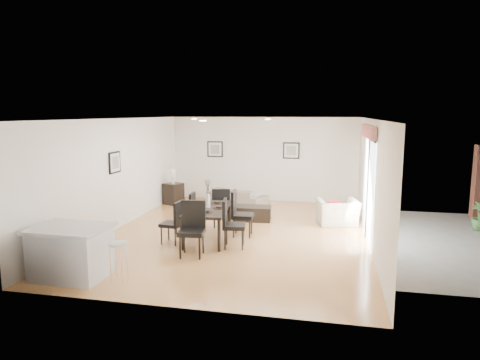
% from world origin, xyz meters
% --- Properties ---
extents(ground, '(8.00, 8.00, 0.00)m').
position_xyz_m(ground, '(0.00, 0.00, 0.00)').
color(ground, tan).
rests_on(ground, ground).
extents(wall_back, '(6.00, 0.04, 2.70)m').
position_xyz_m(wall_back, '(0.00, 4.00, 1.35)').
color(wall_back, white).
rests_on(wall_back, ground).
extents(wall_front, '(6.00, 0.04, 2.70)m').
position_xyz_m(wall_front, '(0.00, -4.00, 1.35)').
color(wall_front, white).
rests_on(wall_front, ground).
extents(wall_left, '(0.04, 8.00, 2.70)m').
position_xyz_m(wall_left, '(-3.00, 0.00, 1.35)').
color(wall_left, white).
rests_on(wall_left, ground).
extents(wall_right, '(0.04, 8.00, 2.70)m').
position_xyz_m(wall_right, '(3.00, 0.00, 1.35)').
color(wall_right, white).
rests_on(wall_right, ground).
extents(ceiling, '(6.00, 8.00, 0.02)m').
position_xyz_m(ceiling, '(0.00, 0.00, 2.70)').
color(ceiling, white).
rests_on(ceiling, wall_back).
extents(sofa, '(2.01, 1.41, 0.55)m').
position_xyz_m(sofa, '(-0.64, 2.96, 0.27)').
color(sofa, gray).
rests_on(sofa, ground).
extents(armchair, '(1.15, 1.06, 0.64)m').
position_xyz_m(armchair, '(2.34, 1.34, 0.32)').
color(armchair, beige).
rests_on(armchair, ground).
extents(courtyard_plant_b, '(0.48, 0.48, 0.70)m').
position_xyz_m(courtyard_plant_b, '(5.72, 1.51, 0.35)').
color(courtyard_plant_b, '#375926').
rests_on(courtyard_plant_b, ground).
extents(dining_table, '(1.04, 1.83, 0.73)m').
position_xyz_m(dining_table, '(-0.53, -0.59, 0.66)').
color(dining_table, black).
rests_on(dining_table, ground).
extents(dining_chair_wnear, '(0.47, 0.47, 0.95)m').
position_xyz_m(dining_chair_wnear, '(-1.15, -1.04, 0.53)').
color(dining_chair_wnear, black).
rests_on(dining_chair_wnear, ground).
extents(dining_chair_wfar, '(0.46, 0.46, 0.96)m').
position_xyz_m(dining_chair_wfar, '(-1.15, -0.15, 0.54)').
color(dining_chair_wfar, black).
rests_on(dining_chair_wfar, ground).
extents(dining_chair_enear, '(0.53, 0.53, 1.03)m').
position_xyz_m(dining_chair_enear, '(0.08, -1.05, 0.58)').
color(dining_chair_enear, black).
rests_on(dining_chair_enear, ground).
extents(dining_chair_efar, '(0.51, 0.51, 1.06)m').
position_xyz_m(dining_chair_efar, '(0.08, -0.16, 0.59)').
color(dining_chair_efar, black).
rests_on(dining_chair_efar, ground).
extents(dining_chair_head, '(0.54, 0.54, 1.10)m').
position_xyz_m(dining_chair_head, '(-0.54, -1.67, 0.61)').
color(dining_chair_head, black).
rests_on(dining_chair_head, ground).
extents(dining_chair_foot, '(0.54, 0.54, 0.98)m').
position_xyz_m(dining_chair_foot, '(-0.51, 0.49, 0.55)').
color(dining_chair_foot, black).
rests_on(dining_chair_foot, ground).
extents(vase, '(0.78, 1.23, 0.65)m').
position_xyz_m(vase, '(-0.53, -0.59, 0.98)').
color(vase, white).
rests_on(vase, dining_table).
extents(coffee_table, '(0.98, 0.63, 0.38)m').
position_xyz_m(coffee_table, '(0.15, 1.34, 0.19)').
color(coffee_table, black).
rests_on(coffee_table, ground).
extents(side_table, '(0.64, 0.64, 0.66)m').
position_xyz_m(side_table, '(-2.66, 2.83, 0.33)').
color(side_table, black).
rests_on(side_table, ground).
extents(table_lamp, '(0.23, 0.23, 0.45)m').
position_xyz_m(table_lamp, '(-2.66, 2.83, 0.95)').
color(table_lamp, white).
rests_on(table_lamp, side_table).
extents(cushion, '(0.28, 0.13, 0.27)m').
position_xyz_m(cushion, '(2.25, 1.25, 0.50)').
color(cushion, '#AC1627').
rests_on(cushion, armchair).
extents(kitchen_island, '(1.29, 1.00, 0.90)m').
position_xyz_m(kitchen_island, '(-2.23, -3.23, 0.46)').
color(kitchen_island, silver).
rests_on(kitchen_island, ground).
extents(bar_stool, '(0.31, 0.31, 0.67)m').
position_xyz_m(bar_stool, '(-1.34, -3.23, 0.58)').
color(bar_stool, silver).
rests_on(bar_stool, ground).
extents(framed_print_back_left, '(0.52, 0.04, 0.52)m').
position_xyz_m(framed_print_back_left, '(-1.60, 3.97, 1.65)').
color(framed_print_back_left, black).
rests_on(framed_print_back_left, wall_back).
extents(framed_print_back_right, '(0.52, 0.04, 0.52)m').
position_xyz_m(framed_print_back_right, '(0.90, 3.97, 1.65)').
color(framed_print_back_right, black).
rests_on(framed_print_back_right, wall_back).
extents(framed_print_left_wall, '(0.04, 0.52, 0.52)m').
position_xyz_m(framed_print_left_wall, '(-2.97, -0.20, 1.65)').
color(framed_print_left_wall, black).
rests_on(framed_print_left_wall, wall_left).
extents(sliding_door, '(0.12, 2.70, 2.57)m').
position_xyz_m(sliding_door, '(2.96, 0.30, 1.66)').
color(sliding_door, white).
rests_on(sliding_door, wall_right).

